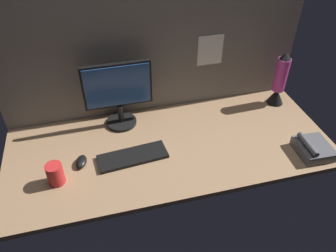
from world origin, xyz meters
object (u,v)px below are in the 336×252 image
object	(u,v)px
monitor	(118,92)
desk_phone	(313,149)
mug_red_plastic	(55,174)
keyboard	(133,157)
mouse	(81,162)
lava_lamp	(279,83)

from	to	relation	value
monitor	desk_phone	bearing A→B (deg)	-28.42
mug_red_plastic	desk_phone	bearing A→B (deg)	-5.58
keyboard	desk_phone	xyz separation A→B (cm)	(95.19, -20.44, 2.19)
mouse	lava_lamp	bearing A→B (deg)	25.37
monitor	keyboard	bearing A→B (deg)	-87.37
desk_phone	lava_lamp	bearing A→B (deg)	85.30
mouse	mug_red_plastic	xyz separation A→B (cm)	(-12.17, -9.59, 4.04)
desk_phone	keyboard	bearing A→B (deg)	167.88
monitor	mug_red_plastic	xyz separation A→B (cm)	(-37.58, -39.19, -16.11)
mouse	desk_phone	size ratio (longest dim) A/B	0.49
desk_phone	mouse	bearing A→B (deg)	169.47
mug_red_plastic	desk_phone	size ratio (longest dim) A/B	0.58
keyboard	mug_red_plastic	distance (cm)	40.01
monitor	lava_lamp	distance (cm)	100.95
keyboard	lava_lamp	world-z (taller)	lava_lamp
monitor	lava_lamp	size ratio (longest dim) A/B	1.12
monitor	mouse	world-z (taller)	monitor
mug_red_plastic	lava_lamp	xyz separation A→B (cm)	(138.22, 35.31, 9.18)
monitor	mug_red_plastic	distance (cm)	56.64
keyboard	desk_phone	bearing A→B (deg)	-17.11
desk_phone	monitor	bearing A→B (deg)	151.58
keyboard	monitor	bearing A→B (deg)	87.65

